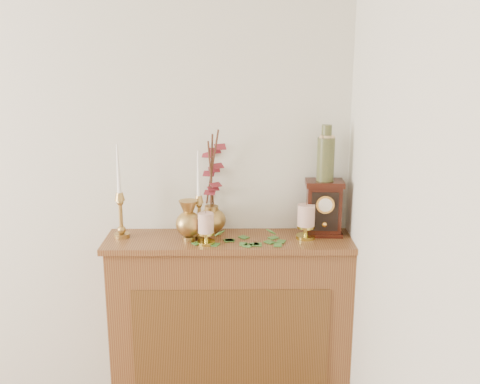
{
  "coord_description": "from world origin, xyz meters",
  "views": [
    {
      "loc": [
        1.42,
        -0.53,
        1.84
      ],
      "look_at": [
        1.45,
        2.05,
        1.18
      ],
      "focal_mm": 42.0,
      "sensor_mm": 36.0,
      "label": 1
    }
  ],
  "objects_px": {
    "candlestick_left": "(120,208)",
    "candlestick_center": "(199,209)",
    "ginger_jar": "(213,185)",
    "ceramic_vase": "(326,156)",
    "bud_vase": "(189,221)",
    "mantel_clock": "(324,208)"
  },
  "relations": [
    {
      "from": "ginger_jar",
      "to": "mantel_clock",
      "type": "distance_m",
      "value": 0.57
    },
    {
      "from": "candlestick_center",
      "to": "ginger_jar",
      "type": "bearing_deg",
      "value": 56.91
    },
    {
      "from": "bud_vase",
      "to": "ceramic_vase",
      "type": "xyz_separation_m",
      "value": [
        0.67,
        0.09,
        0.3
      ]
    },
    {
      "from": "candlestick_center",
      "to": "ginger_jar",
      "type": "xyz_separation_m",
      "value": [
        0.07,
        0.1,
        0.1
      ]
    },
    {
      "from": "ginger_jar",
      "to": "mantel_clock",
      "type": "xyz_separation_m",
      "value": [
        0.55,
        -0.07,
        -0.1
      ]
    },
    {
      "from": "candlestick_center",
      "to": "ceramic_vase",
      "type": "height_order",
      "value": "ceramic_vase"
    },
    {
      "from": "ginger_jar",
      "to": "bud_vase",
      "type": "bearing_deg",
      "value": -126.51
    },
    {
      "from": "candlestick_center",
      "to": "mantel_clock",
      "type": "bearing_deg",
      "value": 3.17
    },
    {
      "from": "bud_vase",
      "to": "ginger_jar",
      "type": "height_order",
      "value": "ginger_jar"
    },
    {
      "from": "candlestick_left",
      "to": "candlestick_center",
      "type": "distance_m",
      "value": 0.39
    },
    {
      "from": "mantel_clock",
      "to": "candlestick_left",
      "type": "bearing_deg",
      "value": -175.21
    },
    {
      "from": "ginger_jar",
      "to": "mantel_clock",
      "type": "bearing_deg",
      "value": -6.92
    },
    {
      "from": "bud_vase",
      "to": "mantel_clock",
      "type": "height_order",
      "value": "mantel_clock"
    },
    {
      "from": "ginger_jar",
      "to": "ceramic_vase",
      "type": "relative_size",
      "value": 1.95
    },
    {
      "from": "candlestick_center",
      "to": "ceramic_vase",
      "type": "distance_m",
      "value": 0.67
    },
    {
      "from": "bud_vase",
      "to": "mantel_clock",
      "type": "distance_m",
      "value": 0.67
    },
    {
      "from": "candlestick_center",
      "to": "ceramic_vase",
      "type": "xyz_separation_m",
      "value": [
        0.62,
        0.04,
        0.26
      ]
    },
    {
      "from": "ceramic_vase",
      "to": "bud_vase",
      "type": "bearing_deg",
      "value": -172.34
    },
    {
      "from": "candlestick_center",
      "to": "mantel_clock",
      "type": "relative_size",
      "value": 1.56
    },
    {
      "from": "candlestick_left",
      "to": "bud_vase",
      "type": "distance_m",
      "value": 0.35
    },
    {
      "from": "mantel_clock",
      "to": "candlestick_center",
      "type": "bearing_deg",
      "value": -173.93
    },
    {
      "from": "candlestick_center",
      "to": "ginger_jar",
      "type": "distance_m",
      "value": 0.16
    }
  ]
}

